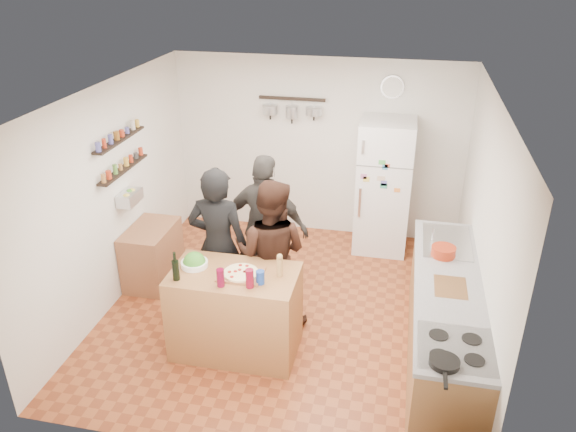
% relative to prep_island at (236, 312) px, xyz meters
% --- Properties ---
extents(room_shell, '(4.20, 4.20, 4.20)m').
position_rel_prep_island_xyz_m(room_shell, '(0.35, 1.17, 0.79)').
color(room_shell, brown).
rests_on(room_shell, ground).
extents(prep_island, '(1.25, 0.72, 0.91)m').
position_rel_prep_island_xyz_m(prep_island, '(0.00, 0.00, 0.00)').
color(prep_island, '#915B35').
rests_on(prep_island, floor).
extents(pizza_board, '(0.42, 0.34, 0.02)m').
position_rel_prep_island_xyz_m(pizza_board, '(0.08, -0.02, 0.47)').
color(pizza_board, brown).
rests_on(pizza_board, prep_island).
extents(pizza, '(0.34, 0.34, 0.02)m').
position_rel_prep_island_xyz_m(pizza, '(0.08, -0.02, 0.48)').
color(pizza, beige).
rests_on(pizza, pizza_board).
extents(salad_bowl, '(0.27, 0.27, 0.05)m').
position_rel_prep_island_xyz_m(salad_bowl, '(-0.42, 0.05, 0.48)').
color(salad_bowl, white).
rests_on(salad_bowl, prep_island).
extents(wine_bottle, '(0.07, 0.07, 0.20)m').
position_rel_prep_island_xyz_m(wine_bottle, '(-0.50, -0.22, 0.56)').
color(wine_bottle, black).
rests_on(wine_bottle, prep_island).
extents(wine_glass_near, '(0.07, 0.07, 0.18)m').
position_rel_prep_island_xyz_m(wine_glass_near, '(-0.05, -0.24, 0.54)').
color(wine_glass_near, '#540720').
rests_on(wine_glass_near, prep_island).
extents(wine_glass_far, '(0.08, 0.08, 0.19)m').
position_rel_prep_island_xyz_m(wine_glass_far, '(0.22, -0.20, 0.55)').
color(wine_glass_far, maroon).
rests_on(wine_glass_far, prep_island).
extents(pepper_mill, '(0.06, 0.06, 0.19)m').
position_rel_prep_island_xyz_m(pepper_mill, '(0.45, 0.05, 0.55)').
color(pepper_mill, '#A07743').
rests_on(pepper_mill, prep_island).
extents(salt_canister, '(0.08, 0.08, 0.13)m').
position_rel_prep_island_xyz_m(salt_canister, '(0.30, -0.12, 0.52)').
color(salt_canister, navy).
rests_on(salt_canister, prep_island).
extents(person_left, '(0.66, 0.43, 1.79)m').
position_rel_prep_island_xyz_m(person_left, '(-0.33, 0.53, 0.44)').
color(person_left, black).
rests_on(person_left, floor).
extents(person_center, '(0.87, 0.70, 1.68)m').
position_rel_prep_island_xyz_m(person_center, '(0.24, 0.56, 0.39)').
color(person_center, black).
rests_on(person_center, floor).
extents(person_back, '(1.07, 0.58, 1.74)m').
position_rel_prep_island_xyz_m(person_back, '(0.05, 1.11, 0.41)').
color(person_back, '#2E2B29').
rests_on(person_back, floor).
extents(counter_run, '(0.63, 2.63, 0.90)m').
position_rel_prep_island_xyz_m(counter_run, '(2.05, 0.23, -0.01)').
color(counter_run, '#9E7042').
rests_on(counter_run, floor).
extents(stove_top, '(0.60, 0.62, 0.02)m').
position_rel_prep_island_xyz_m(stove_top, '(2.05, -0.72, 0.46)').
color(stove_top, white).
rests_on(stove_top, counter_run).
extents(skillet, '(0.23, 0.23, 0.05)m').
position_rel_prep_island_xyz_m(skillet, '(1.95, -0.95, 0.49)').
color(skillet, black).
rests_on(skillet, stove_top).
extents(sink, '(0.50, 0.80, 0.03)m').
position_rel_prep_island_xyz_m(sink, '(2.05, 1.08, 0.46)').
color(sink, silver).
rests_on(sink, counter_run).
extents(cutting_board, '(0.30, 0.40, 0.02)m').
position_rel_prep_island_xyz_m(cutting_board, '(2.05, 0.18, 0.46)').
color(cutting_board, brown).
rests_on(cutting_board, counter_run).
extents(red_bowl, '(0.25, 0.25, 0.10)m').
position_rel_prep_island_xyz_m(red_bowl, '(2.00, 0.76, 0.52)').
color(red_bowl, '#9E2A12').
rests_on(red_bowl, counter_run).
extents(fridge, '(0.70, 0.68, 1.80)m').
position_rel_prep_island_xyz_m(fridge, '(1.30, 2.53, 0.45)').
color(fridge, white).
rests_on(fridge, floor).
extents(wall_clock, '(0.30, 0.03, 0.30)m').
position_rel_prep_island_xyz_m(wall_clock, '(1.30, 2.86, 1.69)').
color(wall_clock, silver).
rests_on(wall_clock, back_wall).
extents(spice_shelf_lower, '(0.12, 1.00, 0.02)m').
position_rel_prep_island_xyz_m(spice_shelf_lower, '(-1.58, 0.98, 1.04)').
color(spice_shelf_lower, black).
rests_on(spice_shelf_lower, left_wall).
extents(spice_shelf_upper, '(0.12, 1.00, 0.02)m').
position_rel_prep_island_xyz_m(spice_shelf_upper, '(-1.58, 0.98, 1.40)').
color(spice_shelf_upper, black).
rests_on(spice_shelf_upper, left_wall).
extents(produce_basket, '(0.18, 0.35, 0.14)m').
position_rel_prep_island_xyz_m(produce_basket, '(-1.55, 0.98, 0.69)').
color(produce_basket, silver).
rests_on(produce_basket, left_wall).
extents(side_table, '(0.50, 0.80, 0.73)m').
position_rel_prep_island_xyz_m(side_table, '(-1.39, 1.05, -0.09)').
color(side_table, '#905E3C').
rests_on(side_table, floor).
extents(pot_rack, '(0.90, 0.04, 0.04)m').
position_rel_prep_island_xyz_m(pot_rack, '(0.00, 2.78, 1.49)').
color(pot_rack, black).
rests_on(pot_rack, back_wall).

